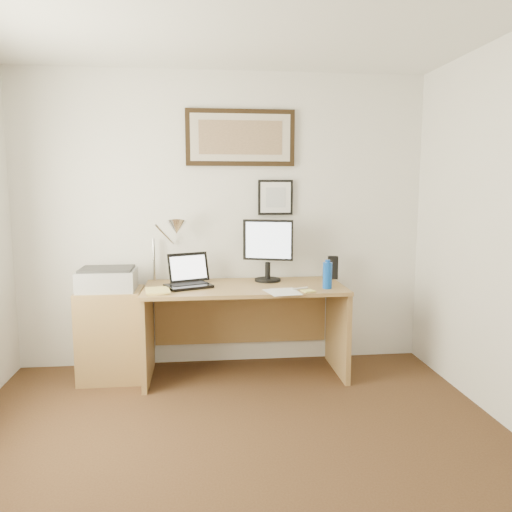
{
  "coord_description": "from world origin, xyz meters",
  "views": [
    {
      "loc": [
        -0.19,
        -2.3,
        1.55
      ],
      "look_at": [
        0.22,
        1.43,
        1.02
      ],
      "focal_mm": 35.0,
      "sensor_mm": 36.0,
      "label": 1
    }
  ],
  "objects": [
    {
      "name": "lcd_monitor",
      "position": [
        0.36,
        1.8,
        1.04
      ],
      "size": [
        0.41,
        0.22,
        0.52
      ],
      "color": "black",
      "rests_on": "desk"
    },
    {
      "name": "paper_sheet_a",
      "position": [
        0.39,
        1.36,
        0.75
      ],
      "size": [
        0.24,
        0.3,
        0.0
      ],
      "primitive_type": "cube",
      "rotation": [
        0.0,
        0.0,
        0.24
      ],
      "color": "silver",
      "rests_on": "desk"
    },
    {
      "name": "bottle_cap",
      "position": [
        0.79,
        1.46,
        0.97
      ],
      "size": [
        0.04,
        0.04,
        0.02
      ],
      "primitive_type": "cylinder",
      "color": "#0D48B2",
      "rests_on": "water_bottle"
    },
    {
      "name": "wall_back",
      "position": [
        0.0,
        2.0,
        1.25
      ],
      "size": [
        3.5,
        0.02,
        2.5
      ],
      "primitive_type": "cube",
      "color": "white",
      "rests_on": "ground"
    },
    {
      "name": "water_bottle",
      "position": [
        0.79,
        1.46,
        0.85
      ],
      "size": [
        0.07,
        0.07,
        0.21
      ],
      "primitive_type": "cylinder",
      "color": "#0D48B2",
      "rests_on": "desk"
    },
    {
      "name": "book",
      "position": [
        -0.61,
        1.45,
        0.76
      ],
      "size": [
        0.21,
        0.27,
        0.02
      ],
      "primitive_type": "imported",
      "rotation": [
        0.0,
        0.0,
        0.14
      ],
      "color": "#EDD56F",
      "rests_on": "desk"
    },
    {
      "name": "speaker",
      "position": [
        0.94,
        1.86,
        0.85
      ],
      "size": [
        0.1,
        0.09,
        0.2
      ],
      "primitive_type": "cube",
      "rotation": [
        0.0,
        0.0,
        -0.2
      ],
      "color": "black",
      "rests_on": "desk"
    },
    {
      "name": "sticky_pad",
      "position": [
        0.61,
        1.35,
        0.76
      ],
      "size": [
        0.11,
        0.11,
        0.01
      ],
      "primitive_type": "cube",
      "rotation": [
        0.0,
        0.0,
        0.27
      ],
      "color": "#F0E472",
      "rests_on": "desk"
    },
    {
      "name": "paper_sheet_b",
      "position": [
        0.44,
        1.35,
        0.75
      ],
      "size": [
        0.22,
        0.29,
        0.0
      ],
      "primitive_type": "cube",
      "rotation": [
        0.0,
        0.0,
        0.1
      ],
      "color": "silver",
      "rests_on": "desk"
    },
    {
      "name": "picture_large",
      "position": [
        0.15,
        1.97,
        1.95
      ],
      "size": [
        0.92,
        0.04,
        0.47
      ],
      "color": "black",
      "rests_on": "wall_back"
    },
    {
      "name": "picture_small",
      "position": [
        0.45,
        1.97,
        1.45
      ],
      "size": [
        0.3,
        0.03,
        0.3
      ],
      "color": "black",
      "rests_on": "wall_back"
    },
    {
      "name": "side_cabinet",
      "position": [
        -0.92,
        1.68,
        0.36
      ],
      "size": [
        0.5,
        0.4,
        0.73
      ],
      "primitive_type": "cube",
      "color": "olive",
      "rests_on": "floor"
    },
    {
      "name": "laptop",
      "position": [
        -0.3,
        1.66,
        0.81
      ],
      "size": [
        0.41,
        0.41,
        0.26
      ],
      "color": "black",
      "rests_on": "desk"
    },
    {
      "name": "floor",
      "position": [
        0.0,
        0.0,
        0.0
      ],
      "size": [
        4.0,
        4.0,
        0.0
      ],
      "primitive_type": "plane",
      "color": "#422917",
      "rests_on": "ground"
    },
    {
      "name": "desk_lamp",
      "position": [
        -0.41,
        1.81,
        1.19
      ],
      "size": [
        0.29,
        0.27,
        0.53
      ],
      "color": "silver",
      "rests_on": "desk"
    },
    {
      "name": "marker_pen",
      "position": [
        0.57,
        1.44,
        0.76
      ],
      "size": [
        0.14,
        0.06,
        0.02
      ],
      "primitive_type": "cylinder",
      "rotation": [
        0.0,
        1.57,
        0.35
      ],
      "color": "white",
      "rests_on": "desk"
    },
    {
      "name": "desk",
      "position": [
        0.15,
        1.72,
        0.51
      ],
      "size": [
        1.6,
        0.7,
        0.75
      ],
      "color": "olive",
      "rests_on": "floor"
    },
    {
      "name": "printer",
      "position": [
        -0.93,
        1.68,
        0.82
      ],
      "size": [
        0.44,
        0.34,
        0.18
      ],
      "color": "#A1A1A3",
      "rests_on": "side_cabinet"
    }
  ]
}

